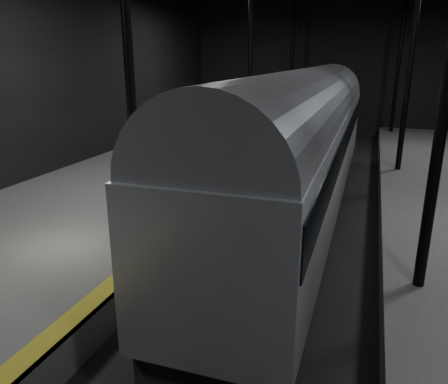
% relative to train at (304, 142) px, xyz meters
% --- Properties ---
extents(ground, '(44.00, 44.00, 0.00)m').
position_rel_train_xyz_m(ground, '(0.00, -2.00, -3.21)').
color(ground, black).
rests_on(ground, ground).
extents(platform_left, '(9.00, 43.80, 1.00)m').
position_rel_train_xyz_m(platform_left, '(-7.50, -2.00, -2.71)').
color(platform_left, '#51514F').
rests_on(platform_left, ground).
extents(tactile_strip, '(0.50, 43.80, 0.01)m').
position_rel_train_xyz_m(tactile_strip, '(-3.25, -2.00, -2.21)').
color(tactile_strip, olive).
rests_on(tactile_strip, platform_left).
extents(track, '(2.40, 43.00, 0.24)m').
position_rel_train_xyz_m(track, '(0.00, -2.00, -3.14)').
color(track, '#3F3328').
rests_on(track, ground).
extents(train, '(3.22, 21.55, 5.76)m').
position_rel_train_xyz_m(train, '(0.00, 0.00, 0.00)').
color(train, '#97999F').
rests_on(train, ground).
extents(woman, '(0.62, 0.49, 1.48)m').
position_rel_train_xyz_m(woman, '(-5.82, -3.86, -1.47)').
color(woman, '#8C7256').
rests_on(woman, platform_left).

